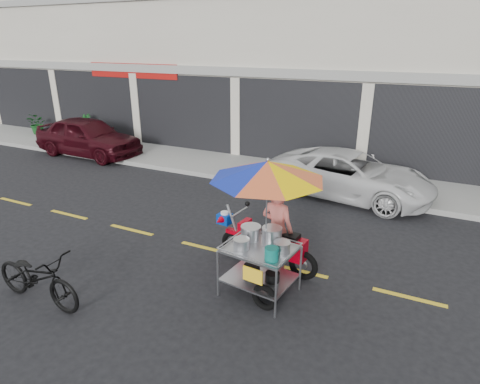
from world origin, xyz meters
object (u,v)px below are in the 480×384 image
at_px(white_pickup, 350,175).
at_px(near_bicycle, 37,277).
at_px(maroon_sedan, 88,137).
at_px(food_vendor_rig, 269,205).

relative_size(white_pickup, near_bicycle, 2.47).
bearing_deg(white_pickup, maroon_sedan, 98.30).
bearing_deg(white_pickup, food_vendor_rig, -176.21).
distance_m(white_pickup, food_vendor_rig, 5.11).
height_order(white_pickup, near_bicycle, white_pickup).
xyz_separation_m(maroon_sedan, white_pickup, (9.74, -0.04, -0.10)).
distance_m(near_bicycle, food_vendor_rig, 4.00).
relative_size(near_bicycle, food_vendor_rig, 0.75).
height_order(near_bicycle, food_vendor_rig, food_vendor_rig).
relative_size(maroon_sedan, white_pickup, 0.94).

